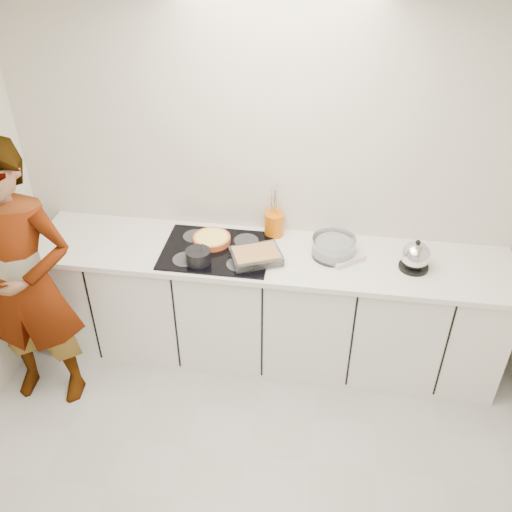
# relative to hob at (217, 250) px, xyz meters

# --- Properties ---
(floor) EXTENTS (3.60, 3.20, 0.00)m
(floor) POSITION_rel_hob_xyz_m (0.35, -1.26, -0.92)
(floor) COLOR #A9A9A5
(floor) RESTS_ON ground
(ceiling) EXTENTS (3.60, 3.20, 0.00)m
(ceiling) POSITION_rel_hob_xyz_m (0.35, -1.26, 1.68)
(ceiling) COLOR white
(ceiling) RESTS_ON wall_back
(wall_back) EXTENTS (3.60, 0.00, 2.60)m
(wall_back) POSITION_rel_hob_xyz_m (0.35, 0.34, 0.38)
(wall_back) COLOR beige
(wall_back) RESTS_ON ground
(base_cabinets) EXTENTS (3.20, 0.58, 0.87)m
(base_cabinets) POSITION_rel_hob_xyz_m (0.35, 0.02, -0.48)
(base_cabinets) COLOR white
(base_cabinets) RESTS_ON floor
(countertop) EXTENTS (3.24, 0.64, 0.04)m
(countertop) POSITION_rel_hob_xyz_m (0.35, 0.02, -0.03)
(countertop) COLOR white
(countertop) RESTS_ON base_cabinets
(hob) EXTENTS (0.72, 0.54, 0.01)m
(hob) POSITION_rel_hob_xyz_m (0.00, 0.00, 0.00)
(hob) COLOR black
(hob) RESTS_ON countertop
(tart_dish) EXTENTS (0.29, 0.29, 0.04)m
(tart_dish) POSITION_rel_hob_xyz_m (-0.05, 0.09, 0.03)
(tart_dish) COLOR #CF5B2B
(tart_dish) RESTS_ON hob
(saucepan) EXTENTS (0.19, 0.19, 0.15)m
(saucepan) POSITION_rel_hob_xyz_m (-0.09, -0.16, 0.05)
(saucepan) COLOR black
(saucepan) RESTS_ON hob
(baking_dish) EXTENTS (0.39, 0.34, 0.06)m
(baking_dish) POSITION_rel_hob_xyz_m (0.28, -0.08, 0.04)
(baking_dish) COLOR silver
(baking_dish) RESTS_ON hob
(mixing_bowl) EXTENTS (0.37, 0.37, 0.13)m
(mixing_bowl) POSITION_rel_hob_xyz_m (0.78, 0.07, 0.05)
(mixing_bowl) COLOR silver
(mixing_bowl) RESTS_ON countertop
(tea_towel) EXTENTS (0.28, 0.27, 0.04)m
(tea_towel) POSITION_rel_hob_xyz_m (0.86, 0.04, 0.01)
(tea_towel) COLOR white
(tea_towel) RESTS_ON countertop
(kettle) EXTENTS (0.24, 0.24, 0.22)m
(kettle) POSITION_rel_hob_xyz_m (1.30, 0.00, 0.08)
(kettle) COLOR black
(kettle) RESTS_ON countertop
(utensil_crock) EXTENTS (0.14, 0.14, 0.17)m
(utensil_crock) POSITION_rel_hob_xyz_m (0.36, 0.26, 0.08)
(utensil_crock) COLOR #D06107
(utensil_crock) RESTS_ON countertop
(cook) EXTENTS (0.71, 0.49, 1.87)m
(cook) POSITION_rel_hob_xyz_m (-1.09, -0.55, 0.02)
(cook) COLOR white
(cook) RESTS_ON floor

